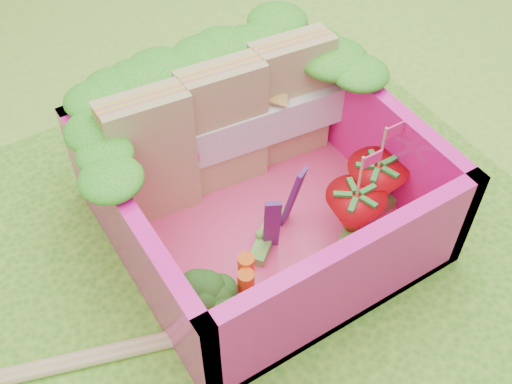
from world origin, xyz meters
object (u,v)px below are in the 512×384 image
object	(u,v)px
bento_box	(261,186)
sandwich_stack	(225,127)
chopsticks	(31,371)
broccoli	(207,295)
strawberry_right	(374,187)
strawberry_left	(353,215)

from	to	relation	value
bento_box	sandwich_stack	xyz separation A→B (m)	(0.00, 0.32, 0.10)
sandwich_stack	chopsticks	distance (m)	1.32
broccoli	strawberry_right	bearing A→B (deg)	7.55
bento_box	strawberry_left	distance (m)	0.43
bento_box	chopsticks	world-z (taller)	bento_box
strawberry_left	sandwich_stack	bearing A→B (deg)	114.76
strawberry_right	chopsticks	size ratio (longest dim) A/B	0.23
strawberry_left	chopsticks	size ratio (longest dim) A/B	0.22
bento_box	sandwich_stack	bearing A→B (deg)	89.15
sandwich_stack	strawberry_left	bearing A→B (deg)	-65.24
strawberry_right	broccoli	bearing A→B (deg)	-172.45
strawberry_left	chopsticks	world-z (taller)	strawberry_left
bento_box	broccoli	distance (m)	0.59
bento_box	strawberry_right	xyz separation A→B (m)	(0.48, -0.22, -0.08)
bento_box	sandwich_stack	size ratio (longest dim) A/B	1.08
sandwich_stack	strawberry_right	distance (m)	0.74
bento_box	strawberry_left	xyz separation A→B (m)	(0.29, -0.30, -0.09)
sandwich_stack	strawberry_right	xyz separation A→B (m)	(0.47, -0.55, -0.18)
strawberry_left	strawberry_right	size ratio (longest dim) A/B	0.99
sandwich_stack	strawberry_left	size ratio (longest dim) A/B	2.38
bento_box	chopsticks	size ratio (longest dim) A/B	0.57
broccoli	strawberry_right	world-z (taller)	strawberry_right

